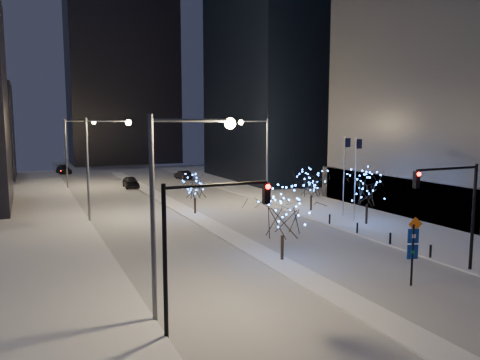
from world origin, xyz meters
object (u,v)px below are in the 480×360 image
street_lamp_w_near (174,188)px  traffic_signal_east (457,201)px  car_far (64,170)px  street_lamp_w_mid (99,155)px  construction_sign (415,226)px  street_lamp_w_far (74,144)px  street_lamp_east (260,149)px  wayfinding_sign (413,248)px  holiday_tree_median_near (283,213)px  car_mid (183,175)px  holiday_tree_median_far (195,187)px  traffic_signal_west (198,231)px  holiday_tree_plaza_far (311,184)px  car_near (131,182)px  holiday_tree_plaza_near (367,189)px

street_lamp_w_near → traffic_signal_east: 17.99m
traffic_signal_east → car_far: traffic_signal_east is taller
street_lamp_w_mid → construction_sign: size_ratio=5.07×
street_lamp_w_far → car_far: (-0.06, 21.32, -5.75)m
street_lamp_w_mid → street_lamp_east: same height
street_lamp_w_far → wayfinding_sign: street_lamp_w_far is taller
holiday_tree_median_near → street_lamp_east: bearing=66.5°
street_lamp_east → car_mid: bearing=93.5°
holiday_tree_median_far → street_lamp_east: bearing=22.2°
holiday_tree_median_near → car_mid: bearing=80.4°
traffic_signal_west → holiday_tree_median_far: traffic_signal_west is taller
street_lamp_w_mid → car_mid: size_ratio=2.23×
car_far → holiday_tree_plaza_far: size_ratio=1.15×
car_near → car_mid: 11.88m
holiday_tree_plaza_far → construction_sign: size_ratio=2.26×
street_lamp_w_far → car_near: street_lamp_w_far is taller
wayfinding_sign → construction_sign: 10.65m
holiday_tree_median_far → wayfinding_sign: bearing=-79.9°
traffic_signal_west → traffic_signal_east: bearing=3.3°
holiday_tree_median_far → traffic_signal_east: bearing=-71.3°
car_near → holiday_tree_median_near: holiday_tree_median_near is taller
street_lamp_w_far → car_mid: (17.48, 3.35, -5.76)m
street_lamp_w_mid → car_mid: 33.80m
wayfinding_sign → street_lamp_east: bearing=97.7°
car_near → holiday_tree_plaza_far: holiday_tree_plaza_far is taller
traffic_signal_west → holiday_tree_plaza_near: traffic_signal_west is taller
street_lamp_w_near → holiday_tree_plaza_near: 25.81m
street_lamp_w_mid → holiday_tree_plaza_near: size_ratio=1.96×
street_lamp_w_far → street_lamp_east: size_ratio=1.00×
car_near → car_far: 25.45m
holiday_tree_median_far → construction_sign: size_ratio=2.14×
street_lamp_w_far → holiday_tree_plaza_far: bearing=-54.3°
street_lamp_w_mid → traffic_signal_west: size_ratio=1.43×
holiday_tree_plaza_near → wayfinding_sign: (-8.37, -14.07, -1.17)m
street_lamp_w_far → holiday_tree_median_near: size_ratio=1.81×
car_near → holiday_tree_plaza_near: holiday_tree_plaza_near is taller
holiday_tree_plaza_near → holiday_tree_plaza_far: bearing=97.7°
holiday_tree_plaza_near → street_lamp_w_near: bearing=-150.5°
car_far → holiday_tree_median_far: size_ratio=1.21×
holiday_tree_median_far → wayfinding_sign: 25.94m
street_lamp_w_far → car_mid: 18.70m
street_lamp_w_near → construction_sign: bearing=15.3°
traffic_signal_east → construction_sign: bearing=61.8°
car_far → car_mid: bearing=-53.1°
traffic_signal_west → holiday_tree_median_near: (8.94, 7.98, -1.35)m
car_mid → holiday_tree_median_near: bearing=75.4°
street_lamp_w_far → construction_sign: street_lamp_w_far is taller
car_near → car_far: (-7.50, 24.32, -0.08)m
street_lamp_w_far → construction_sign: size_ratio=5.07×
traffic_signal_east → traffic_signal_west: bearing=-176.7°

